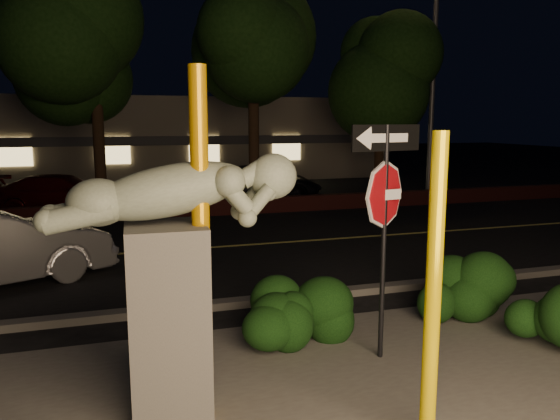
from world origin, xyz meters
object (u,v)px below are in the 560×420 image
object	(u,v)px
signpost	(385,195)
yellow_pole_left	(201,249)
yellow_pole_right	(433,296)
parked_car_darkred	(64,194)
sculpture	(171,259)
parked_car_dark	(259,183)
streetlight	(429,49)

from	to	relation	value
signpost	yellow_pole_left	bearing A→B (deg)	-174.39
yellow_pole_right	parked_car_darkred	bearing A→B (deg)	105.78
parked_car_darkred	sculpture	bearing A→B (deg)	-158.52
yellow_pole_right	signpost	size ratio (longest dim) A/B	0.99
signpost	parked_car_dark	size ratio (longest dim) A/B	0.62
signpost	sculpture	bearing A→B (deg)	-178.28
yellow_pole_left	streetlight	xyz separation A→B (m)	(10.47, 12.80, 3.74)
parked_car_darkred	parked_car_dark	world-z (taller)	parked_car_dark
sculpture	streetlight	size ratio (longest dim) A/B	0.28
signpost	streetlight	bearing A→B (deg)	45.58
yellow_pole_left	signpost	bearing A→B (deg)	16.09
yellow_pole_left	signpost	distance (m)	2.42
streetlight	parked_car_dark	distance (m)	7.87
yellow_pole_left	streetlight	world-z (taller)	streetlight
yellow_pole_right	streetlight	size ratio (longest dim) A/B	0.31
yellow_pole_right	sculpture	distance (m)	2.45
parked_car_darkred	signpost	bearing A→B (deg)	-147.10
yellow_pole_right	signpost	xyz separation A→B (m)	(0.48, 1.80, 0.62)
yellow_pole_right	yellow_pole_left	bearing A→B (deg)	148.07
signpost	parked_car_dark	world-z (taller)	signpost
yellow_pole_left	sculpture	distance (m)	0.31
streetlight	parked_car_darkred	size ratio (longest dim) A/B	2.16
parked_car_dark	yellow_pole_left	bearing A→B (deg)	178.33
streetlight	yellow_pole_left	bearing A→B (deg)	-128.46
yellow_pole_left	sculpture	world-z (taller)	yellow_pole_left
yellow_pole_left	streetlight	bearing A→B (deg)	50.71
signpost	sculpture	distance (m)	2.68
yellow_pole_left	signpost	xyz separation A→B (m)	(2.30, 0.66, 0.33)
signpost	streetlight	xyz separation A→B (m)	(8.16, 12.13, 3.41)
yellow_pole_right	parked_car_darkred	world-z (taller)	yellow_pole_right
parked_car_dark	parked_car_darkred	bearing A→B (deg)	113.44
yellow_pole_left	yellow_pole_right	world-z (taller)	yellow_pole_left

